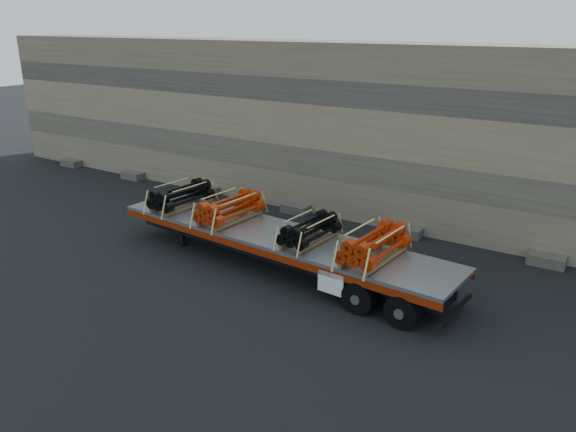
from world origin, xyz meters
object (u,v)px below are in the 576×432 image
Objects in this scene: bundle_front at (181,196)px; bundle_midfront at (230,209)px; bundle_midrear at (310,231)px; bundle_rear at (374,246)px; trailer at (277,250)px.

bundle_front is 2.42m from bundle_midfront.
bundle_rear is (2.26, -0.16, 0.06)m from bundle_midrear.
trailer is 5.16× the size of bundle_midfront.
bundle_rear is (8.03, -0.55, 0.01)m from bundle_front.
bundle_midrear is at bearing -0.00° from bundle_front.
bundle_midfront is at bearing -180.00° from bundle_rear.
bundle_midrear is at bearing -0.00° from bundle_midfront.
bundle_midrear is 0.87× the size of bundle_rear.
trailer is 3.71m from bundle_rear.
trailer is 4.60m from bundle_front.
bundle_midfront reaches higher than trailer.
bundle_rear is at bearing 0.00° from bundle_front.
trailer is 1.63m from bundle_midrear.
bundle_front is 0.98× the size of bundle_midfront.
bundle_midrear is (5.76, -0.40, -0.04)m from bundle_front.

